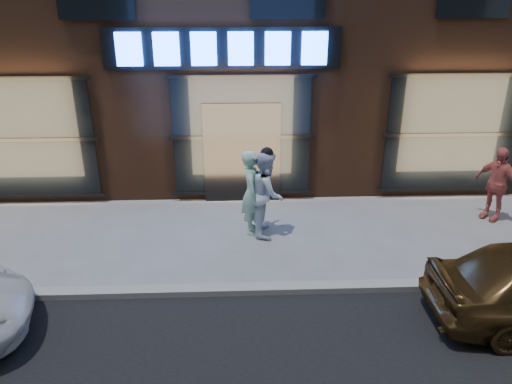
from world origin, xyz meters
TOP-DOWN VIEW (x-y plane):
  - ground at (0.00, 0.00)m, footprint 90.00×90.00m
  - curb at (0.00, 0.00)m, footprint 60.00×0.25m
  - man_bowtie at (0.18, 2.27)m, footprint 0.47×0.69m
  - man_cap at (0.48, 2.22)m, footprint 0.72×0.90m
  - passerby at (5.57, 2.68)m, footprint 0.89×1.05m

SIDE VIEW (x-z plane):
  - ground at x=0.00m, z-range 0.00..0.00m
  - curb at x=0.00m, z-range 0.00..0.12m
  - passerby at x=5.57m, z-range 0.00..1.68m
  - man_cap at x=0.48m, z-range 0.00..1.81m
  - man_bowtie at x=0.18m, z-range 0.00..1.82m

